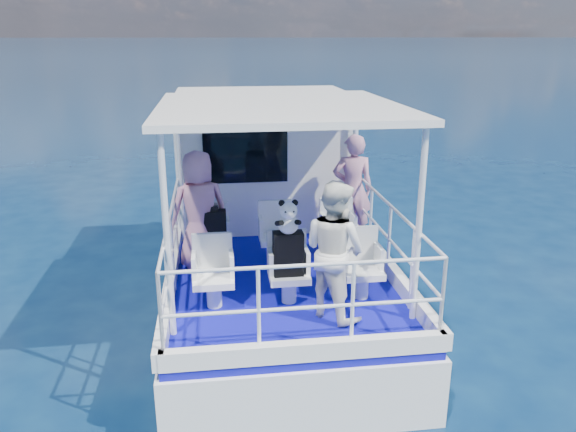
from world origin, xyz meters
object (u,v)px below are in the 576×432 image
object	(u,v)px
passenger_port_fwd	(199,210)
backpack_center	(288,253)
passenger_stbd_aft	(334,250)
panda	(288,217)

from	to	relation	value
passenger_port_fwd	backpack_center	bearing A→B (deg)	113.60
passenger_stbd_aft	backpack_center	distance (m)	0.61
passenger_stbd_aft	panda	distance (m)	0.65
passenger_stbd_aft	backpack_center	size ratio (longest dim) A/B	3.03
passenger_port_fwd	passenger_stbd_aft	world-z (taller)	passenger_port_fwd
panda	passenger_stbd_aft	bearing A→B (deg)	-34.18
backpack_center	passenger_port_fwd	bearing A→B (deg)	128.71
passenger_port_fwd	backpack_center	world-z (taller)	passenger_port_fwd
passenger_stbd_aft	passenger_port_fwd	bearing A→B (deg)	6.51
passenger_port_fwd	passenger_stbd_aft	xyz separation A→B (m)	(1.52, -1.66, -0.02)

